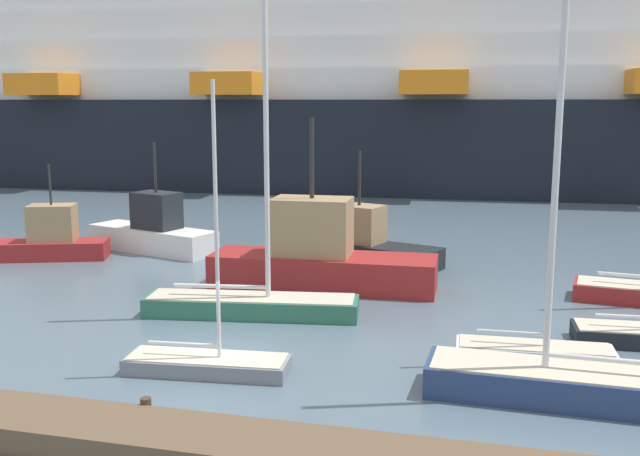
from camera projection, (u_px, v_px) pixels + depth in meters
name	position (u px, v px, depth m)	size (l,w,h in m)	color
ground_plane	(215.00, 366.00, 19.48)	(600.00, 600.00, 0.00)	slate
dock_pier	(124.00, 435.00, 14.80)	(26.37, 1.97, 0.70)	brown
sailboat_1	(207.00, 360.00, 18.94)	(4.40, 1.68, 7.58)	gray
sailboat_2	(568.00, 379.00, 17.11)	(6.70, 1.96, 11.12)	navy
sailboat_4	(535.00, 349.00, 19.71)	(4.25, 1.38, 7.79)	white
sailboat_5	(252.00, 296.00, 23.96)	(7.24, 2.56, 13.68)	#2D6B51
fishing_boat_0	(50.00, 240.00, 32.59)	(5.51, 3.35, 4.30)	maroon
fishing_boat_1	(154.00, 231.00, 34.22)	(6.90, 3.78, 5.16)	white
fishing_boat_2	(320.00, 258.00, 27.46)	(8.64, 2.74, 6.44)	maroon
fishing_boat_3	(364.00, 244.00, 31.69)	(7.01, 3.98, 4.93)	black
channel_buoy_1	(298.00, 236.00, 36.19)	(0.76, 0.76, 1.58)	green
cruise_ship	(347.00, 88.00, 61.30)	(130.67, 25.26, 25.34)	black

